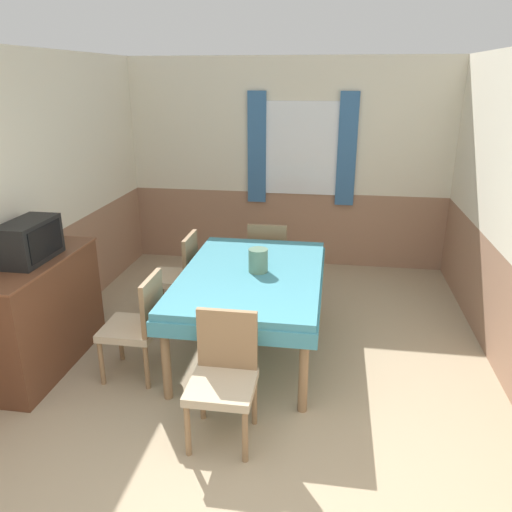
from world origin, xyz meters
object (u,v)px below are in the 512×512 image
Objects in this scene: tv at (30,241)px; vase at (258,260)px; chair_left_near at (138,323)px; sideboard at (42,313)px; dining_table at (251,283)px; chair_head_window at (268,257)px; chair_head_near at (224,373)px; chair_left_far at (179,273)px.

tv is 1.86m from vase.
sideboard is (-0.85, 0.02, 0.01)m from chair_left_near.
chair_head_window reaches higher than dining_table.
chair_head_near is at bearing -125.78° from chair_left_near.
chair_left_far is 1.62× the size of tv.
chair_head_near is 1.00× the size of chair_left_far.
chair_head_near and chair_left_near have the same top height.
chair_head_window is at bearing 90.00° from dining_table.
chair_head_window is 2.49m from tv.
dining_table is 1.18m from chair_head_window.
dining_table is 1.42× the size of sideboard.
chair_head_near is 1.81m from sideboard.
dining_table is 1.85m from tv.
chair_head_window is at bearing -26.19° from chair_left_near.
chair_left_far is 1.00× the size of chair_left_near.
vase is (0.06, 1.18, 0.38)m from chair_head_near.
chair_left_far and chair_left_near have the same top height.
tv is (-0.86, -1.09, 0.65)m from chair_left_far.
sideboard is at bearing -134.98° from chair_head_window.
vase is at bearing -57.51° from chair_left_near.
tv is at bearing -20.22° from chair_head_near.
dining_table is 2.11× the size of chair_head_near.
sideboard is (-1.70, -0.54, -0.17)m from dining_table.
chair_left_far is (-0.84, 1.72, 0.00)m from chair_head_near.
tv is at bearing -162.59° from dining_table.
chair_head_near reaches higher than dining_table.
vase reaches higher than dining_table.
sideboard is at bearing -34.65° from tv.
vase is (1.76, 0.55, -0.27)m from tv.
chair_left_near is at bearing -116.19° from chair_head_window.
tv is (-1.70, -1.70, 0.65)m from chair_head_window.
sideboard is at bearing 141.94° from chair_left_far.
sideboard reaches higher than chair_left_near.
sideboard is (-0.85, -1.09, 0.01)m from chair_left_far.
chair_left_far is 1.04m from chair_head_window.
sideboard is (-1.70, -1.70, 0.01)m from chair_head_window.
chair_head_near is at bearing -20.17° from sideboard.
chair_head_window is at bearing -90.00° from chair_head_near.
sideboard is at bearing -162.43° from dining_table.
chair_head_window is at bearing 44.87° from tv.
chair_head_window is (0.84, 1.72, 0.00)m from chair_left_near.
chair_left_near is 1.13m from vase.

